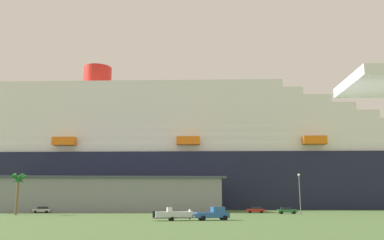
# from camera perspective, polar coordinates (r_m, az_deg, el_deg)

# --- Properties ---
(ground_plane) EXTENTS (600.00, 600.00, 0.00)m
(ground_plane) POSITION_cam_1_polar(r_m,az_deg,el_deg) (121.00, -1.53, -12.90)
(ground_plane) COLOR #4C6B38
(cruise_ship) EXTENTS (294.58, 56.11, 61.97)m
(cruise_ship) POSITION_cam_1_polar(r_m,az_deg,el_deg) (155.17, -1.18, -5.48)
(cruise_ship) COLOR #191E38
(cruise_ship) RESTS_ON ground_plane
(terminal_building) EXTENTS (69.32, 29.62, 9.65)m
(terminal_building) POSITION_cam_1_polar(r_m,az_deg,el_deg) (123.69, -12.28, -10.37)
(terminal_building) COLOR gray
(terminal_building) RESTS_ON ground_plane
(pickup_truck) EXTENTS (5.86, 3.01, 2.20)m
(pickup_truck) POSITION_cam_1_polar(r_m,az_deg,el_deg) (68.67, 3.09, -13.21)
(pickup_truck) COLOR #2659A5
(pickup_truck) RESTS_ON ground_plane
(small_boat_on_trailer) EXTENTS (8.18, 2.91, 2.15)m
(small_boat_on_trailer) POSITION_cam_1_polar(r_m,az_deg,el_deg) (67.19, -2.17, -13.33)
(small_boat_on_trailer) COLOR #595960
(small_boat_on_trailer) RESTS_ON ground_plane
(palm_tree) EXTENTS (3.63, 3.21, 9.30)m
(palm_tree) POSITION_cam_1_polar(r_m,az_deg,el_deg) (99.63, -23.52, -8.13)
(palm_tree) COLOR brown
(palm_tree) RESTS_ON ground_plane
(street_lamp) EXTENTS (0.56, 0.56, 9.26)m
(street_lamp) POSITION_cam_1_polar(r_m,az_deg,el_deg) (95.86, 15.08, -9.40)
(street_lamp) COLOR slate
(street_lamp) RESTS_ON ground_plane
(parked_car_silver_sedan) EXTENTS (4.45, 2.22, 1.58)m
(parked_car_silver_sedan) POSITION_cam_1_polar(r_m,az_deg,el_deg) (113.40, -20.53, -11.88)
(parked_car_silver_sedan) COLOR silver
(parked_car_silver_sedan) RESTS_ON ground_plane
(parked_car_red_hatchback) EXTENTS (4.63, 2.50, 1.58)m
(parked_car_red_hatchback) POSITION_cam_1_polar(r_m,az_deg,el_deg) (106.59, 9.08, -12.53)
(parked_car_red_hatchback) COLOR red
(parked_car_red_hatchback) RESTS_ON ground_plane
(parked_car_green_wagon) EXTENTS (4.72, 2.24, 1.58)m
(parked_car_green_wagon) POSITION_cam_1_polar(r_m,az_deg,el_deg) (102.59, 13.38, -12.42)
(parked_car_green_wagon) COLOR #2D723F
(parked_car_green_wagon) RESTS_ON ground_plane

